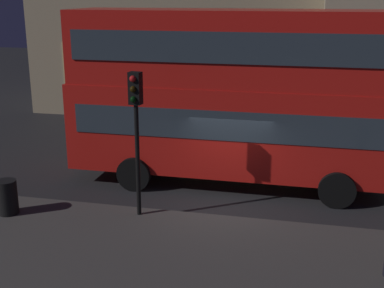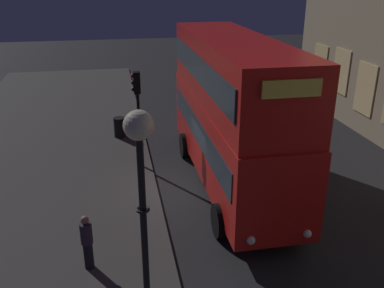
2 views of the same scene
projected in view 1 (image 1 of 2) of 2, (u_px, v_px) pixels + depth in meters
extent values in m
plane|color=#232326|center=(226.00, 206.00, 15.21)|extent=(80.00, 80.00, 0.00)
cube|color=#E5C67F|center=(78.00, 66.00, 25.70)|extent=(1.55, 0.06, 2.37)
cube|color=#F2D18C|center=(123.00, 65.00, 25.14)|extent=(1.55, 0.06, 2.38)
cube|color=#F2D18C|center=(171.00, 74.00, 24.73)|extent=(1.55, 0.06, 2.52)
cube|color=#E5C67F|center=(221.00, 76.00, 24.23)|extent=(1.55, 0.06, 2.21)
cube|color=#F9E09E|center=(272.00, 79.00, 23.72)|extent=(1.55, 0.06, 2.54)
cube|color=#F9E09E|center=(384.00, 91.00, 20.98)|extent=(1.64, 0.06, 2.45)
cube|color=red|center=(228.00, 127.00, 16.52)|extent=(10.14, 2.55, 2.78)
cube|color=red|center=(230.00, 47.00, 15.81)|extent=(9.94, 2.50, 2.27)
cube|color=#2D3842|center=(228.00, 116.00, 16.42)|extent=(9.33, 2.61, 0.90)
cube|color=#2D3842|center=(230.00, 44.00, 15.78)|extent=(9.33, 2.61, 0.90)
cylinder|color=black|center=(333.00, 162.00, 17.42)|extent=(1.09, 0.24, 1.09)
cylinder|color=black|center=(337.00, 190.00, 14.96)|extent=(1.09, 0.24, 1.09)
cylinder|color=black|center=(157.00, 150.00, 18.73)|extent=(1.09, 0.24, 1.09)
cylinder|color=black|center=(134.00, 174.00, 16.27)|extent=(1.09, 0.24, 1.09)
cylinder|color=black|center=(138.00, 161.00, 13.93)|extent=(0.12, 0.12, 3.14)
cube|color=black|center=(135.00, 88.00, 13.36)|extent=(0.34, 0.29, 0.85)
sphere|color=red|center=(133.00, 79.00, 13.15)|extent=(0.17, 0.17, 0.17)
sphere|color=black|center=(133.00, 89.00, 13.23)|extent=(0.17, 0.17, 0.17)
sphere|color=black|center=(133.00, 99.00, 13.31)|extent=(0.17, 0.17, 0.17)
cylinder|color=black|center=(7.00, 197.00, 14.29)|extent=(0.56, 0.56, 0.98)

